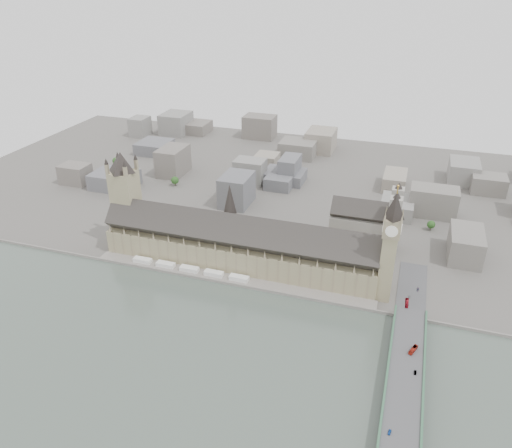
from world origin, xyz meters
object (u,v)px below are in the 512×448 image
(elizabeth_tower, at_px, (391,240))
(car_silver, at_px, (415,372))
(red_bus_north, at_px, (407,303))
(westminster_abbey, at_px, (366,225))
(red_bus_south, at_px, (413,350))
(westminster_bridge, at_px, (405,376))
(victoria_tower, at_px, (125,195))
(palace_of_westminster, at_px, (238,245))
(car_approach, at_px, (418,290))
(car_blue, at_px, (390,432))

(elizabeth_tower, bearing_deg, car_silver, -72.63)
(red_bus_north, bearing_deg, elizabeth_tower, 137.30)
(westminster_abbey, height_order, red_bus_south, westminster_abbey)
(westminster_bridge, bearing_deg, red_bus_north, 92.81)
(victoria_tower, height_order, car_silver, victoria_tower)
(palace_of_westminster, bearing_deg, car_approach, -1.79)
(red_bus_south, relative_size, car_approach, 2.30)
(westminster_abbey, relative_size, car_blue, 16.77)
(westminster_abbey, bearing_deg, car_silver, -72.67)
(elizabeth_tower, xyz_separation_m, car_blue, (17.72, -152.69, -47.15))
(elizabeth_tower, xyz_separation_m, red_bus_north, (20.17, -17.48, -46.26))
(palace_of_westminster, relative_size, red_bus_north, 23.39)
(car_blue, bearing_deg, car_approach, 94.23)
(westminster_bridge, height_order, westminster_abbey, westminster_abbey)
(car_blue, bearing_deg, palace_of_westminster, 141.41)
(victoria_tower, height_order, westminster_bridge, victoria_tower)
(car_blue, relative_size, car_silver, 0.99)
(red_bus_north, bearing_deg, palace_of_westminster, 167.77)
(red_bus_south, xyz_separation_m, car_approach, (0.37, 80.93, -0.84))
(palace_of_westminster, height_order, westminster_bridge, palace_of_westminster)
(westminster_bridge, height_order, red_bus_south, red_bus_south)
(westminster_abbey, distance_m, car_approach, 98.61)
(westminster_bridge, distance_m, westminster_abbey, 190.56)
(victoria_tower, distance_m, westminster_bridge, 309.91)
(victoria_tower, bearing_deg, palace_of_westminster, -2.96)
(palace_of_westminster, height_order, red_bus_south, palace_of_westminster)
(car_silver, bearing_deg, car_approach, 90.64)
(red_bus_north, xyz_separation_m, car_silver, (10.07, -79.18, -0.90))
(car_silver, bearing_deg, westminster_abbey, 106.80)
(westminster_bridge, distance_m, red_bus_north, 78.40)
(red_bus_south, bearing_deg, car_approach, 111.43)
(palace_of_westminster, height_order, car_approach, palace_of_westminster)
(red_bus_south, height_order, car_silver, red_bus_south)
(elizabeth_tower, relative_size, red_bus_south, 9.71)
(westminster_bridge, height_order, car_blue, car_blue)
(palace_of_westminster, bearing_deg, elizabeth_tower, -4.85)
(palace_of_westminster, xyz_separation_m, car_blue, (155.72, -164.39, -11.76))
(elizabeth_tower, distance_m, red_bus_south, 91.92)
(elizabeth_tower, height_order, victoria_tower, elizabeth_tower)
(victoria_tower, xyz_separation_m, car_approach, (288.12, -11.48, -44.26))
(car_blue, bearing_deg, red_bus_north, 96.93)
(palace_of_westminster, relative_size, westminster_bridge, 0.82)
(elizabeth_tower, distance_m, westminster_abbey, 96.91)
(car_silver, bearing_deg, victoria_tower, 157.91)
(victoria_tower, height_order, car_blue, victoria_tower)
(victoria_tower, distance_m, car_blue, 328.97)
(westminster_abbey, height_order, car_approach, westminster_abbey)
(elizabeth_tower, relative_size, westminster_abbey, 1.58)
(car_silver, bearing_deg, red_bus_north, 96.72)
(elizabeth_tower, relative_size, car_silver, 26.30)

